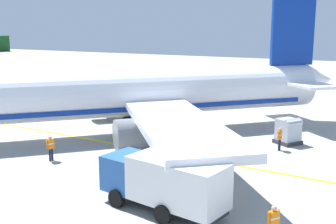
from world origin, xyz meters
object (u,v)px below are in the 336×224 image
crew_marshaller (280,137)px  crew_loader_right (51,146)px  crew_loader_left (274,222)px  airliner_foreground (123,95)px  cargo_container_near (288,131)px  service_truck_baggage (164,181)px

crew_marshaller → crew_loader_right: same height
crew_marshaller → crew_loader_left: crew_loader_left is taller
crew_loader_left → crew_loader_right: crew_loader_left is taller
airliner_foreground → crew_loader_right: 8.53m
cargo_container_near → crew_loader_right: (-12.50, 12.40, 0.03)m
airliner_foreground → service_truck_baggage: (-10.94, -10.72, -1.85)m
service_truck_baggage → crew_marshaller: service_truck_baggage is taller
airliner_foreground → crew_loader_right: (-8.19, -0.10, -2.38)m
cargo_container_near → airliner_foreground: bearing=109.0°
airliner_foreground → crew_loader_left: size_ratio=19.50×
airliner_foreground → crew_loader_left: (-11.45, -16.29, -2.36)m
cargo_container_near → crew_loader_right: 17.61m
cargo_container_near → crew_marshaller: bearing=179.2°
service_truck_baggage → crew_loader_right: service_truck_baggage is taller
crew_loader_right → cargo_container_near: bearing=-44.8°
cargo_container_near → crew_marshaller: 2.11m
crew_loader_left → service_truck_baggage: bearing=84.7°
crew_loader_left → crew_loader_right: bearing=78.6°
service_truck_baggage → crew_marshaller: bearing=-7.6°
airliner_foreground → crew_loader_right: size_ratio=19.80×
cargo_container_near → crew_loader_left: (-15.76, -3.79, 0.05)m
crew_loader_left → crew_loader_right: 16.51m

